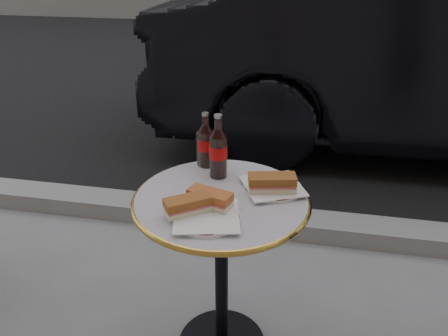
% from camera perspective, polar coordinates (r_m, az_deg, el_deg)
% --- Properties ---
extents(asphalt_road, '(40.00, 8.00, 0.00)m').
position_cam_1_polar(asphalt_road, '(6.46, 8.69, 13.00)').
color(asphalt_road, black).
rests_on(asphalt_road, ground).
extents(curb, '(40.00, 0.20, 0.12)m').
position_cam_1_polar(curb, '(2.63, 3.58, -6.81)').
color(curb, gray).
rests_on(curb, ground).
extents(bistro_table, '(0.62, 0.62, 0.73)m').
position_cam_1_polar(bistro_table, '(1.73, -0.33, -14.27)').
color(bistro_table, '#BAB2C4').
rests_on(bistro_table, ground).
extents(plate_left, '(0.22, 0.22, 0.01)m').
position_cam_1_polar(plate_left, '(1.40, -2.27, -6.52)').
color(plate_left, white).
rests_on(plate_left, bistro_table).
extents(plate_right, '(0.25, 0.25, 0.01)m').
position_cam_1_polar(plate_right, '(1.57, 6.38, -2.58)').
color(plate_right, silver).
rests_on(plate_right, bistro_table).
extents(sandwich_left_a, '(0.16, 0.14, 0.05)m').
position_cam_1_polar(sandwich_left_a, '(1.40, -4.76, -4.95)').
color(sandwich_left_a, '#975526').
rests_on(sandwich_left_a, plate_left).
extents(sandwich_left_b, '(0.16, 0.11, 0.05)m').
position_cam_1_polar(sandwich_left_b, '(1.43, -1.84, -4.07)').
color(sandwich_left_b, '#AF592C').
rests_on(sandwich_left_b, plate_left).
extents(sandwich_right, '(0.18, 0.11, 0.06)m').
position_cam_1_polar(sandwich_right, '(1.53, 6.29, -2.05)').
color(sandwich_right, brown).
rests_on(sandwich_right, plate_right).
extents(cola_bottle_left, '(0.06, 0.06, 0.22)m').
position_cam_1_polar(cola_bottle_left, '(1.69, -2.40, 3.70)').
color(cola_bottle_left, black).
rests_on(cola_bottle_left, bistro_table).
extents(cola_bottle_right, '(0.09, 0.09, 0.25)m').
position_cam_1_polar(cola_bottle_right, '(1.60, -0.76, 2.86)').
color(cola_bottle_right, black).
rests_on(cola_bottle_right, bistro_table).
extents(cola_glass, '(0.09, 0.09, 0.14)m').
position_cam_1_polar(cola_glass, '(1.72, -2.52, 2.57)').
color(cola_glass, black).
rests_on(cola_glass, bistro_table).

